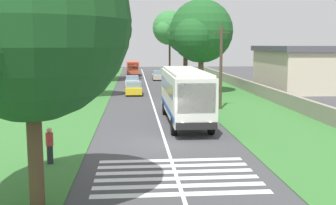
# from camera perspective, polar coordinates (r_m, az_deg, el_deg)

# --- Properties ---
(ground) EXTENTS (160.00, 160.00, 0.00)m
(ground) POSITION_cam_1_polar(r_m,az_deg,el_deg) (23.24, -0.33, -5.61)
(ground) COLOR #424244
(grass_verge_left) EXTENTS (120.00, 8.00, 0.04)m
(grass_verge_left) POSITION_cam_1_polar(r_m,az_deg,el_deg) (38.47, -14.36, -0.39)
(grass_verge_left) COLOR #387533
(grass_verge_left) RESTS_ON ground
(grass_verge_right) EXTENTS (120.00, 8.00, 0.04)m
(grass_verge_right) POSITION_cam_1_polar(r_m,az_deg,el_deg) (39.20, 9.99, -0.11)
(grass_verge_right) COLOR #387533
(grass_verge_right) RESTS_ON ground
(centre_line) EXTENTS (110.00, 0.16, 0.01)m
(centre_line) POSITION_cam_1_polar(r_m,az_deg,el_deg) (37.96, -2.07, -0.28)
(centre_line) COLOR silver
(centre_line) RESTS_ON ground
(coach_bus) EXTENTS (11.16, 2.62, 3.73)m
(coach_bus) POSITION_cam_1_polar(r_m,az_deg,el_deg) (28.87, 2.33, 1.38)
(coach_bus) COLOR silver
(coach_bus) RESTS_ON ground
(zebra_crossing) EXTENTS (4.95, 6.80, 0.01)m
(zebra_crossing) POSITION_cam_1_polar(r_m,az_deg,el_deg) (17.71, 1.12, -9.98)
(zebra_crossing) COLOR silver
(zebra_crossing) RESTS_ON ground
(trailing_car_0) EXTENTS (4.30, 1.78, 1.43)m
(trailing_car_0) POSITION_cam_1_polar(r_m,az_deg,el_deg) (45.66, -4.75, 1.94)
(trailing_car_0) COLOR gold
(trailing_car_0) RESTS_ON ground
(trailing_car_1) EXTENTS (4.30, 1.78, 1.43)m
(trailing_car_1) POSITION_cam_1_polar(r_m,az_deg,el_deg) (54.52, -4.95, 2.93)
(trailing_car_1) COLOR silver
(trailing_car_1) RESTS_ON ground
(trailing_car_2) EXTENTS (4.30, 1.78, 1.43)m
(trailing_car_2) POSITION_cam_1_polar(r_m,az_deg,el_deg) (64.51, -1.37, 3.74)
(trailing_car_2) COLOR #B7A893
(trailing_car_2) RESTS_ON ground
(trailing_minibus_0) EXTENTS (6.00, 2.14, 2.53)m
(trailing_minibus_0) POSITION_cam_1_polar(r_m,az_deg,el_deg) (73.65, -4.87, 4.93)
(trailing_minibus_0) COLOR #CC4C33
(trailing_minibus_0) RESTS_ON ground
(roadside_tree_left_0) EXTENTS (7.27, 6.48, 9.44)m
(roadside_tree_left_0) POSITION_cam_1_polar(r_m,az_deg,el_deg) (14.08, -19.11, 10.08)
(roadside_tree_left_0) COLOR #4C3826
(roadside_tree_left_0) RESTS_ON grass_verge_left
(roadside_tree_left_1) EXTENTS (9.30, 7.69, 11.46)m
(roadside_tree_left_1) POSITION_cam_1_polar(r_m,az_deg,el_deg) (63.08, -8.74, 9.74)
(roadside_tree_left_1) COLOR #4C3826
(roadside_tree_left_1) RESTS_ON grass_verge_left
(roadside_tree_left_2) EXTENTS (5.40, 4.46, 9.52)m
(roadside_tree_left_2) POSITION_cam_1_polar(r_m,az_deg,el_deg) (43.03, -11.02, 10.15)
(roadside_tree_left_2) COLOR #4C3826
(roadside_tree_left_2) RESTS_ON grass_verge_left
(roadside_tree_right_0) EXTENTS (5.87, 4.96, 9.22)m
(roadside_tree_right_0) POSITION_cam_1_polar(r_m,az_deg,el_deg) (55.31, 2.33, 9.19)
(roadside_tree_right_0) COLOR #4C3826
(roadside_tree_right_0) RESTS_ON grass_verge_right
(roadside_tree_right_1) EXTENTS (8.00, 7.06, 10.45)m
(roadside_tree_right_1) POSITION_cam_1_polar(r_m,az_deg,el_deg) (46.78, 4.42, 9.61)
(roadside_tree_right_1) COLOR brown
(roadside_tree_right_1) RESTS_ON grass_verge_right
(roadside_tree_right_2) EXTENTS (8.07, 6.84, 12.17)m
(roadside_tree_right_2) POSITION_cam_1_polar(r_m,az_deg,el_deg) (84.04, 0.13, 10.15)
(roadside_tree_right_2) COLOR #3D2D1E
(roadside_tree_right_2) RESTS_ON grass_verge_right
(utility_pole) EXTENTS (0.24, 1.40, 7.04)m
(utility_pole) POSITION_cam_1_polar(r_m,az_deg,el_deg) (34.98, 7.32, 5.04)
(utility_pole) COLOR #473828
(utility_pole) RESTS_ON grass_verge_right
(roadside_wall) EXTENTS (70.00, 0.40, 1.24)m
(roadside_wall) POSITION_cam_1_polar(r_m,az_deg,el_deg) (44.82, 12.61, 1.65)
(roadside_wall) COLOR gray
(roadside_wall) RESTS_ON grass_verge_right
(roadside_building) EXTENTS (13.30, 9.14, 5.32)m
(roadside_building) POSITION_cam_1_polar(r_m,az_deg,el_deg) (52.59, 18.12, 4.59)
(roadside_building) COLOR beige
(roadside_building) RESTS_ON ground
(pedestrian) EXTENTS (0.34, 0.34, 1.69)m
(pedestrian) POSITION_cam_1_polar(r_m,az_deg,el_deg) (19.73, -16.03, -5.69)
(pedestrian) COLOR #26262D
(pedestrian) RESTS_ON grass_verge_left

